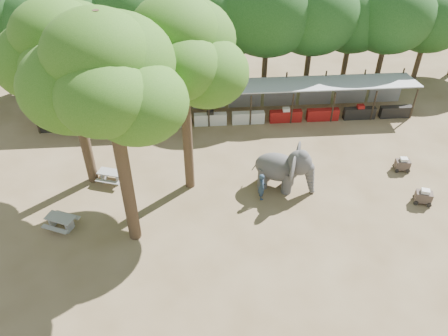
{
  "coord_description": "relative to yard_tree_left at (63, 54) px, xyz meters",
  "views": [
    {
      "loc": [
        -2.5,
        -14.61,
        17.3
      ],
      "look_at": [
        -1.0,
        5.0,
        2.0
      ],
      "focal_mm": 35.0,
      "sensor_mm": 36.0,
      "label": 1
    }
  ],
  "objects": [
    {
      "name": "cart_front",
      "position": [
        19.63,
        -3.8,
        -7.72
      ],
      "size": [
        1.16,
        0.94,
        0.98
      ],
      "rotation": [
        0.0,
        0.0,
        -0.32
      ],
      "color": "#392C26",
      "rests_on": "ground"
    },
    {
      "name": "cart_back",
      "position": [
        19.65,
        -0.69,
        -7.73
      ],
      "size": [
        1.03,
        0.74,
        0.94
      ],
      "rotation": [
        0.0,
        0.0,
        -0.11
      ],
      "color": "#392C26",
      "rests_on": "ground"
    },
    {
      "name": "picnic_table_near",
      "position": [
        -0.91,
        -4.27,
        -7.69
      ],
      "size": [
        1.99,
        1.91,
        0.78
      ],
      "rotation": [
        0.0,
        0.0,
        -0.41
      ],
      "color": "gray",
      "rests_on": "ground"
    },
    {
      "name": "handler",
      "position": [
        10.31,
        -2.66,
        -7.32
      ],
      "size": [
        0.44,
        0.65,
        1.76
      ],
      "primitive_type": "imported",
      "rotation": [
        0.0,
        0.0,
        1.61
      ],
      "color": "#26384C",
      "rests_on": "ground"
    },
    {
      "name": "elephant",
      "position": [
        11.77,
        -1.74,
        -6.76
      ],
      "size": [
        3.87,
        3.02,
        2.89
      ],
      "rotation": [
        0.0,
        0.0,
        -0.4
      ],
      "color": "#3E3C3C",
      "rests_on": "ground"
    },
    {
      "name": "ground",
      "position": [
        9.13,
        -7.19,
        -8.2
      ],
      "size": [
        100.0,
        100.0,
        0.0
      ],
      "primitive_type": "plane",
      "color": "brown",
      "rests_on": "ground"
    },
    {
      "name": "vendor_stalls",
      "position": [
        9.13,
        6.65,
        -7.02
      ],
      "size": [
        28.0,
        2.99,
        2.8
      ],
      "color": "#A0A3A8",
      "rests_on": "ground"
    },
    {
      "name": "backdrop_trees",
      "position": [
        9.13,
        11.81,
        -2.69
      ],
      "size": [
        46.46,
        5.95,
        8.33
      ],
      "color": "#332316",
      "rests_on": "ground"
    },
    {
      "name": "yard_tree_back",
      "position": [
        6.0,
        -1.0,
        0.34
      ],
      "size": [
        7.1,
        6.9,
        11.36
      ],
      "color": "#332316",
      "rests_on": "ground"
    },
    {
      "name": "yard_tree_center",
      "position": [
        3.0,
        -5.0,
        1.01
      ],
      "size": [
        7.1,
        6.9,
        12.04
      ],
      "color": "#332316",
      "rests_on": "ground"
    },
    {
      "name": "picnic_table_far",
      "position": [
        1.3,
        -0.44,
        -7.7
      ],
      "size": [
        1.87,
        1.77,
        0.76
      ],
      "rotation": [
        0.0,
        0.0,
        -0.31
      ],
      "color": "gray",
      "rests_on": "ground"
    },
    {
      "name": "yard_tree_left",
      "position": [
        0.0,
        0.0,
        0.0
      ],
      "size": [
        7.1,
        6.9,
        11.02
      ],
      "color": "#332316",
      "rests_on": "ground"
    }
  ]
}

